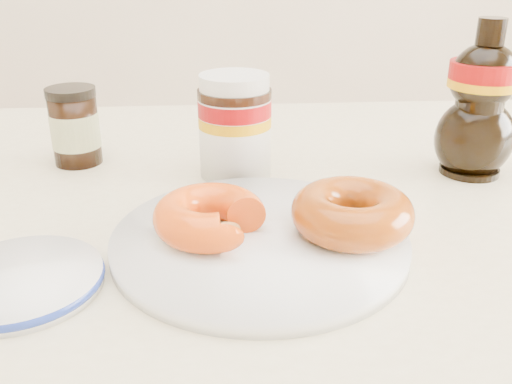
{
  "coord_description": "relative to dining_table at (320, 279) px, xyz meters",
  "views": [
    {
      "loc": [
        -0.11,
        -0.44,
        1.02
      ],
      "look_at": [
        -0.07,
        0.08,
        0.79
      ],
      "focal_mm": 40.0,
      "sensor_mm": 36.0,
      "label": 1
    }
  ],
  "objects": [
    {
      "name": "dark_jar",
      "position": [
        -0.29,
        0.17,
        0.13
      ],
      "size": [
        0.06,
        0.06,
        0.1
      ],
      "rotation": [
        0.0,
        0.0,
        -0.08
      ],
      "color": "black",
      "rests_on": "dining_table"
    },
    {
      "name": "blue_rim_saucer",
      "position": [
        -0.28,
        -0.13,
        0.09
      ],
      "size": [
        0.14,
        0.14,
        0.01
      ],
      "color": "white",
      "rests_on": "dining_table"
    },
    {
      "name": "dining_table",
      "position": [
        0.0,
        0.0,
        0.0
      ],
      "size": [
        1.4,
        0.9,
        0.75
      ],
      "color": "beige",
      "rests_on": "ground"
    },
    {
      "name": "donut_bitten",
      "position": [
        -0.12,
        -0.07,
        0.12
      ],
      "size": [
        0.11,
        0.11,
        0.04
      ],
      "primitive_type": "torus",
      "rotation": [
        0.0,
        0.0,
        0.06
      ],
      "color": "#DF540C",
      "rests_on": "plate"
    },
    {
      "name": "donut_whole",
      "position": [
        0.01,
        -0.07,
        0.12
      ],
      "size": [
        0.14,
        0.14,
        0.04
      ],
      "primitive_type": "torus",
      "rotation": [
        0.0,
        0.0,
        -0.19
      ],
      "color": "#913F09",
      "rests_on": "plate"
    },
    {
      "name": "nutella_jar",
      "position": [
        -0.09,
        0.12,
        0.15
      ],
      "size": [
        0.09,
        0.09,
        0.12
      ],
      "rotation": [
        0.0,
        0.0,
        -0.37
      ],
      "color": "white",
      "rests_on": "dining_table"
    },
    {
      "name": "syrup_bottle",
      "position": [
        0.2,
        0.1,
        0.18
      ],
      "size": [
        0.11,
        0.1,
        0.19
      ],
      "primitive_type": null,
      "rotation": [
        0.0,
        0.0,
        0.17
      ],
      "color": "black",
      "rests_on": "dining_table"
    },
    {
      "name": "plate",
      "position": [
        -0.07,
        -0.07,
        0.09
      ],
      "size": [
        0.28,
        0.28,
        0.01
      ],
      "color": "white",
      "rests_on": "dining_table"
    }
  ]
}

